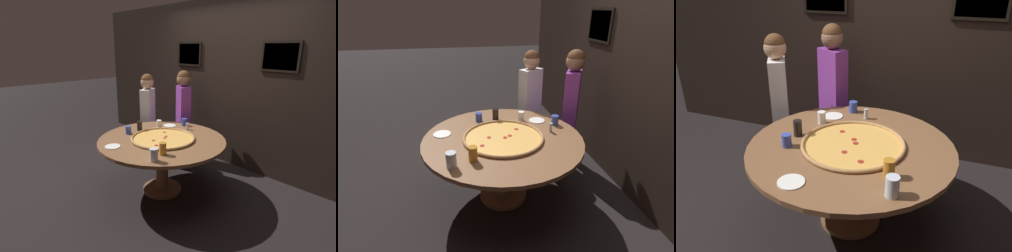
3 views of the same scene
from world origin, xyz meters
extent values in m
plane|color=black|center=(0.00, 0.00, 0.00)|extent=(24.00, 24.00, 0.00)
cube|color=black|center=(0.00, 1.41, 1.30)|extent=(6.40, 0.06, 2.60)
cube|color=black|center=(-0.80, 1.37, 1.75)|extent=(0.52, 0.02, 0.40)
cube|color=slate|center=(-0.80, 1.37, 1.75)|extent=(0.46, 0.01, 0.34)
cylinder|color=brown|center=(0.00, 0.00, 0.72)|extent=(1.63, 1.63, 0.04)
cylinder|color=brown|center=(0.00, 0.00, 0.35)|extent=(0.16, 0.16, 0.70)
cylinder|color=brown|center=(0.00, 0.00, 0.02)|extent=(0.52, 0.52, 0.04)
cylinder|color=#E5A84C|center=(0.02, 0.00, 0.75)|extent=(0.79, 0.79, 0.01)
torus|color=#B27F4C|center=(0.02, 0.00, 0.76)|extent=(0.83, 0.83, 0.03)
cylinder|color=#A8281E|center=(0.16, -0.23, 0.75)|extent=(0.04, 0.04, 0.00)
cylinder|color=#A8281E|center=(0.03, 0.02, 0.75)|extent=(0.04, 0.04, 0.00)
cylinder|color=#A8281E|center=(0.00, 0.07, 0.75)|extent=(0.04, 0.04, 0.00)
cylinder|color=#A8281E|center=(0.00, -0.14, 0.75)|extent=(0.04, 0.04, 0.00)
cylinder|color=#A8281E|center=(-0.14, 0.17, 0.75)|extent=(0.04, 0.04, 0.00)
cylinder|color=silver|center=(0.45, -0.52, 0.81)|extent=(0.09, 0.09, 0.14)
cylinder|color=#384CB7|center=(-0.46, -0.20, 0.79)|extent=(0.08, 0.08, 0.10)
cylinder|color=#384CB7|center=(-0.20, 0.64, 0.79)|extent=(0.08, 0.08, 0.11)
cylinder|color=#BC7A23|center=(0.39, -0.33, 0.81)|extent=(0.08, 0.08, 0.14)
cylinder|color=black|center=(-0.47, 0.00, 0.81)|extent=(0.07, 0.07, 0.14)
cylinder|color=white|center=(-0.38, 0.29, 0.80)|extent=(0.07, 0.07, 0.11)
cylinder|color=white|center=(-0.19, -0.61, 0.74)|extent=(0.18, 0.18, 0.01)
cylinder|color=white|center=(-0.35, 0.47, 0.74)|extent=(0.18, 0.18, 0.01)
cylinder|color=silver|center=(-0.04, 0.53, 0.78)|extent=(0.04, 0.04, 0.08)
cylinder|color=#B7B7BC|center=(-0.04, 0.53, 0.83)|extent=(0.04, 0.04, 0.01)
cylinder|color=#232328|center=(-0.92, 0.47, 0.25)|extent=(0.18, 0.18, 0.50)
cylinder|color=#232328|center=(-1.04, 0.67, 0.25)|extent=(0.18, 0.18, 0.50)
cube|color=white|center=(-0.98, 0.57, 0.85)|extent=(0.29, 0.34, 0.70)
sphere|color=tan|center=(-0.98, 0.57, 1.31)|extent=(0.22, 0.22, 0.22)
sphere|color=brown|center=(-0.98, 0.57, 1.35)|extent=(0.20, 0.20, 0.20)
cylinder|color=#232328|center=(-0.46, 0.93, 0.26)|extent=(0.19, 0.19, 0.52)
cylinder|color=#232328|center=(-0.66, 1.04, 0.26)|extent=(0.19, 0.19, 0.52)
cube|color=purple|center=(-0.56, 0.98, 0.89)|extent=(0.35, 0.30, 0.73)
sphere|color=#8C664C|center=(-0.56, 0.98, 1.37)|extent=(0.23, 0.23, 0.23)
sphere|color=brown|center=(-0.56, 0.98, 1.41)|extent=(0.21, 0.21, 0.21)
camera|label=1|loc=(2.36, -2.12, 1.89)|focal=28.00mm
camera|label=2|loc=(2.35, -0.43, 1.96)|focal=28.00mm
camera|label=3|loc=(0.75, -2.13, 1.98)|focal=35.00mm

